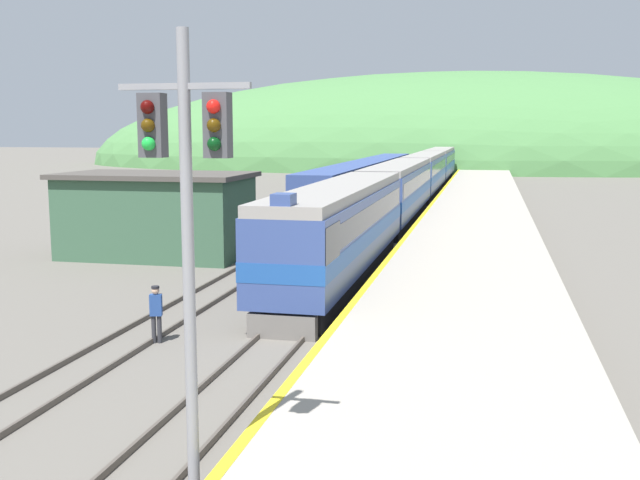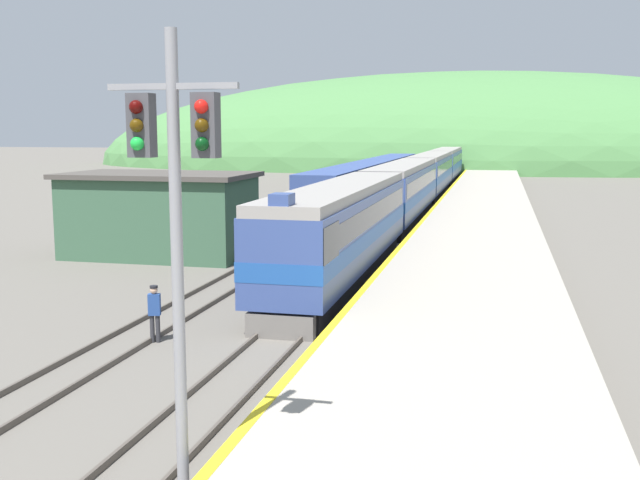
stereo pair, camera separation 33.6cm
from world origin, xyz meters
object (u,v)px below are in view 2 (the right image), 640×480
Objects in this scene: carriage_third at (431,173)px; siding_train at (372,182)px; signal_mast_main at (175,203)px; track_worker at (154,310)px; carriage_fourth at (446,164)px; express_train_lead_car at (341,229)px; carriage_second at (403,190)px.

carriage_third is 0.48× the size of siding_train.
siding_train is 5.43× the size of signal_mast_main.
signal_mast_main is 4.53× the size of track_worker.
signal_mast_main reaches higher than carriage_fourth.
carriage_fourth is 0.48× the size of siding_train.
carriage_third reaches higher than siding_train.
express_train_lead_car is 0.44× the size of siding_train.
carriage_fourth is at bearing 90.00° from express_train_lead_car.
express_train_lead_car reaches higher than carriage_second.
siding_train is at bearing 91.07° from track_worker.
siding_train is 45.01m from track_worker.
carriage_second is at bearing -90.00° from carriage_fourth.
signal_mast_main is 11.33m from track_worker.
carriage_second is 0.48× the size of siding_train.
track_worker is at bearing -92.73° from carriage_fourth.
signal_mast_main is at bearing -89.06° from carriage_fourth.
signal_mast_main is at bearing -61.71° from track_worker.
carriage_third is 9.67m from siding_train.
carriage_third is at bearing 91.27° from signal_mast_main.
carriage_third is at bearing 90.00° from express_train_lead_car.
carriage_fourth reaches higher than siding_train.
carriage_second is at bearing 83.55° from track_worker.
siding_train is at bearing 108.55° from carriage_second.
carriage_third is 11.85× the size of track_worker.
carriage_third is 53.72m from track_worker.
siding_train is at bearing 96.13° from signal_mast_main.
track_worker is (-3.59, -53.59, -1.24)m from carriage_third.
carriage_second reaches higher than siding_train.
siding_train is (-4.43, -8.59, -0.32)m from carriage_third.
carriage_second is (0.00, 21.24, -0.01)m from express_train_lead_car.
carriage_fourth is at bearing 90.00° from carriage_third.
signal_mast_main reaches higher than track_worker.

